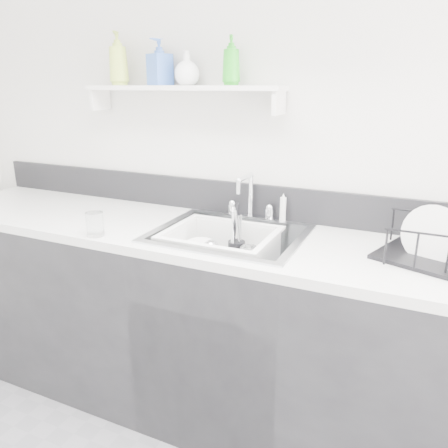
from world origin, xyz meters
The scene contains 19 objects.
room_shell centered at (0.00, 0.39, 1.68)m, with size 3.50×3.00×2.60m.
counter_run centered at (0.00, 1.19, 0.46)m, with size 3.20×0.62×0.92m.
backsplash centered at (0.00, 1.49, 1.00)m, with size 3.20×0.02×0.16m, color black.
sink centered at (0.00, 1.19, 0.83)m, with size 0.64×0.52×0.20m, color silver, non-canonical shape.
faucet centered at (0.00, 1.44, 0.98)m, with size 0.26×0.18×0.23m.
side_sprayer centered at (0.16, 1.44, 0.99)m, with size 0.03×0.03×0.14m, color white.
wall_shelf centered at (-0.35, 1.42, 1.51)m, with size 1.00×0.16×0.12m.
wash_tub centered at (-0.03, 1.18, 0.84)m, with size 0.47×0.38×0.18m, color white, non-canonical shape.
plate_stack centered at (-0.13, 1.19, 0.79)m, with size 0.23×0.22×0.09m.
utensil_cup centered at (0.01, 1.26, 0.82)m, with size 0.08×0.08×0.26m.
ladle centered at (-0.06, 1.18, 0.81)m, with size 0.28×0.10×0.08m, color silver, non-canonical shape.
tumbler_in_tub centered at (0.09, 1.19, 0.82)m, with size 0.07×0.07×0.11m, color white.
tumbler_counter centered at (-0.51, 0.94, 0.97)m, with size 0.07×0.07×0.10m, color white.
dish_rack centered at (0.84, 1.23, 1.00)m, with size 0.43×0.33×0.15m, color black, non-canonical shape.
bowl_small centered at (0.07, 1.13, 0.78)m, with size 0.10×0.10×0.03m, color white.
soap_bottle_a centered at (-0.68, 1.40, 1.65)m, with size 0.09×0.10×0.24m, color #B5D34D.
soap_bottle_b centered at (-0.46, 1.42, 1.64)m, with size 0.09×0.10×0.21m, color #365EB6.
soap_bottle_c centered at (-0.32, 1.42, 1.61)m, with size 0.12×0.12×0.15m, color white.
soap_bottle_d centered at (-0.09, 1.42, 1.63)m, with size 0.08×0.08×0.21m, color green.
Camera 1 is at (0.72, -0.43, 1.53)m, focal length 35.00 mm.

